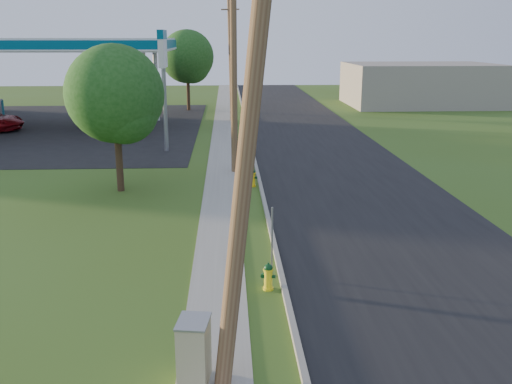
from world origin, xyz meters
TOP-DOWN VIEW (x-y plane):
  - ground_plane at (0.00, 0.00)m, footprint 140.00×140.00m
  - road at (4.50, 10.00)m, footprint 8.00×120.00m
  - curb at (0.50, 10.00)m, footprint 0.15×120.00m
  - sidewalk at (-1.25, 10.00)m, footprint 1.50×120.00m
  - forecourt at (-16.00, 32.00)m, footprint 26.00×28.00m
  - utility_pole_near at (-0.60, -1.00)m, footprint 1.40×0.32m
  - utility_pole_mid at (-0.60, 17.00)m, footprint 1.40×0.32m
  - utility_pole_far at (-0.60, 35.00)m, footprint 1.40×0.32m
  - sign_post_near at (0.25, 4.20)m, footprint 0.05×0.04m
  - sign_post_mid at (0.25, 16.00)m, footprint 0.05×0.04m
  - sign_post_far at (0.25, 28.20)m, footprint 0.05×0.04m
  - gas_canopy at (-14.00, 32.00)m, footprint 18.18×9.18m
  - fuel_pump_ne at (-9.50, 30.00)m, footprint 1.20×3.20m
  - fuel_pump_se at (-9.50, 34.00)m, footprint 1.20×3.20m
  - price_pylon at (-4.50, 22.50)m, footprint 0.34×2.04m
  - distant_building at (18.00, 45.00)m, footprint 14.00×10.00m
  - tree_verge at (-5.50, 13.58)m, footprint 4.11×4.11m
  - tree_lot at (-4.33, 41.79)m, footprint 4.72×4.72m
  - hydrant_near at (0.08, 3.30)m, footprint 0.39×0.35m
  - hydrant_mid at (0.15, 14.10)m, footprint 0.43×0.38m
  - hydrant_far at (0.09, 27.31)m, footprint 0.38×0.34m
  - utility_cabinet at (-1.63, -0.82)m, footprint 0.69×0.84m
  - car_silver at (-9.70, 32.61)m, footprint 4.17×2.50m

SIDE VIEW (x-z plane):
  - ground_plane at x=0.00m, z-range 0.00..0.00m
  - road at x=4.50m, z-range 0.00..0.02m
  - forecourt at x=-16.00m, z-range 0.00..0.02m
  - sidewalk at x=-1.25m, z-range 0.00..0.03m
  - curb at x=0.50m, z-range 0.00..0.15m
  - hydrant_far at x=0.09m, z-range -0.01..0.72m
  - hydrant_near at x=0.08m, z-range -0.01..0.75m
  - hydrant_mid at x=0.15m, z-range -0.01..0.82m
  - utility_cabinet at x=-1.63m, z-range 0.00..1.32m
  - car_silver at x=-9.70m, z-range 0.00..1.33m
  - fuel_pump_ne at x=-9.50m, z-range -0.23..1.67m
  - fuel_pump_se at x=-9.50m, z-range -0.23..1.67m
  - sign_post_near at x=0.25m, z-range 0.00..2.00m
  - sign_post_mid at x=0.25m, z-range 0.00..2.00m
  - sign_post_far at x=0.25m, z-range 0.00..2.00m
  - distant_building at x=18.00m, z-range 0.00..4.00m
  - tree_verge at x=-5.50m, z-range 0.89..7.13m
  - tree_lot at x=-4.33m, z-range 1.03..8.19m
  - utility_pole_near at x=-0.60m, z-range 0.06..9.54m
  - utility_pole_far at x=-0.60m, z-range 0.05..9.56m
  - utility_pole_mid at x=-0.60m, z-range 0.05..9.85m
  - price_pylon at x=-4.50m, z-range 2.01..8.86m
  - gas_canopy at x=-14.00m, z-range 2.70..9.10m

